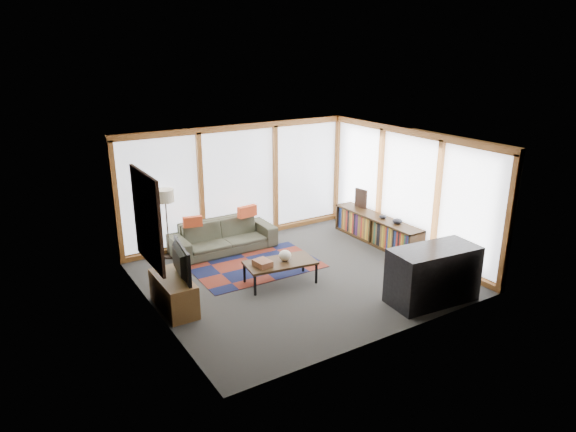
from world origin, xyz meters
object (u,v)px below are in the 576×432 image
floor_lamp (167,224)px  sofa (223,236)px  television (176,261)px  bar_counter (433,275)px  bookshelf (377,230)px  coffee_table (280,272)px  tv_console (174,293)px

floor_lamp → sofa: bearing=-14.0°
television → bar_counter: size_ratio=0.64×
television → bookshelf: bearing=-75.6°
television → coffee_table: bearing=-84.3°
tv_console → television: bearing=-13.8°
coffee_table → tv_console: tv_console is taller
television → bar_counter: (3.78, -2.03, -0.36)m
sofa → floor_lamp: 1.21m
floor_lamp → television: floor_lamp is taller
bookshelf → television: television is taller
bookshelf → television: 4.88m
bar_counter → coffee_table: bearing=139.1°
sofa → bookshelf: bearing=-23.4°
sofa → bar_counter: bearing=-61.9°
coffee_table → television: bearing=177.9°
floor_lamp → tv_console: 2.35m
floor_lamp → television: 2.30m
coffee_table → bookshelf: size_ratio=0.52×
floor_lamp → bookshelf: (4.21, -1.66, -0.42)m
sofa → television: bearing=-130.8°
floor_lamp → coffee_table: size_ratio=1.13×
bookshelf → tv_console: bookshelf is taller
floor_lamp → bar_counter: bearing=-53.2°
coffee_table → tv_console: (-2.01, 0.09, 0.07)m
floor_lamp → television: size_ratio=1.49×
bar_counter → television: bearing=157.5°
tv_console → bar_counter: size_ratio=0.74×
television → bar_counter: 4.31m
floor_lamp → bookshelf: bearing=-21.5°
tv_console → television: 0.57m
sofa → bookshelf: 3.39m
tv_console → sofa: bearing=46.9°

